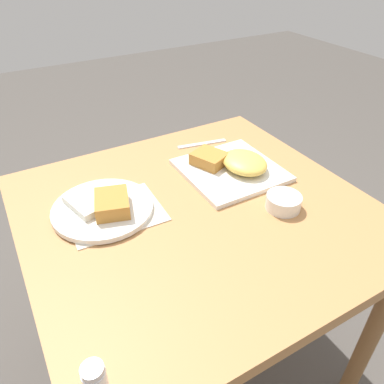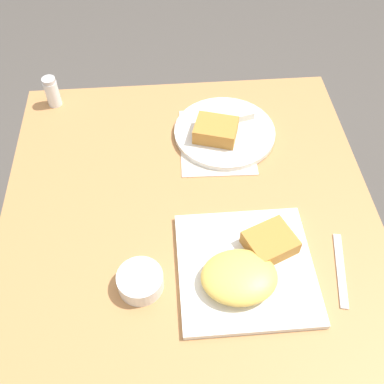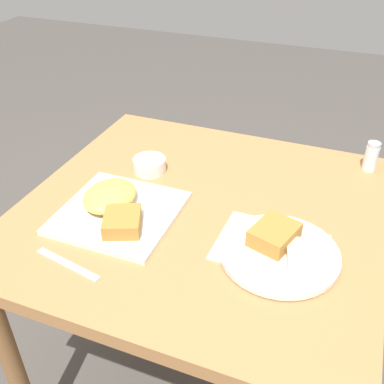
{
  "view_description": "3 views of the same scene",
  "coord_description": "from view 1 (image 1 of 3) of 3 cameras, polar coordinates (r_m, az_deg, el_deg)",
  "views": [
    {
      "loc": [
        -0.68,
        0.4,
        1.34
      ],
      "look_at": [
        0.04,
        -0.0,
        0.75
      ],
      "focal_mm": 35.0,
      "sensor_mm": 36.0,
      "label": 1
    },
    {
      "loc": [
        -0.04,
        -0.62,
        1.56
      ],
      "look_at": [
        0.01,
        0.0,
        0.77
      ],
      "focal_mm": 42.0,
      "sensor_mm": 36.0,
      "label": 2
    },
    {
      "loc": [
        0.86,
        0.31,
        1.4
      ],
      "look_at": [
        -0.01,
        -0.03,
        0.76
      ],
      "focal_mm": 42.0,
      "sensor_mm": 36.0,
      "label": 3
    }
  ],
  "objects": [
    {
      "name": "plate_square_near",
      "position": [
        1.14,
        6.25,
        4.01
      ],
      "size": [
        0.28,
        0.28,
        0.06
      ],
      "color": "white",
      "rests_on": "dining_table"
    },
    {
      "name": "ground_plane",
      "position": [
        1.56,
        0.6,
        -24.1
      ],
      "size": [
        8.0,
        8.0,
        0.0
      ],
      "primitive_type": "plane",
      "color": "#4C4742"
    },
    {
      "name": "menu_card",
      "position": [
        1.0,
        -11.67,
        -3.17
      ],
      "size": [
        0.2,
        0.25,
        0.0
      ],
      "rotation": [
        0.0,
        0.0,
        -0.03
      ],
      "color": "beige",
      "rests_on": "dining_table"
    },
    {
      "name": "dining_table",
      "position": [
        1.06,
        0.82,
        -6.36
      ],
      "size": [
        0.86,
        0.89,
        0.73
      ],
      "color": "#B27A47",
      "rests_on": "ground_plane"
    },
    {
      "name": "sauce_ramekin",
      "position": [
        1.02,
        13.77,
        -1.45
      ],
      "size": [
        0.09,
        0.09,
        0.04
      ],
      "color": "white",
      "rests_on": "dining_table"
    },
    {
      "name": "butter_knife",
      "position": [
        1.3,
        1.53,
        7.36
      ],
      "size": [
        0.05,
        0.17,
        0.0
      ],
      "rotation": [
        0.0,
        0.0,
        1.38
      ],
      "color": "silver",
      "rests_on": "dining_table"
    },
    {
      "name": "plate_oval_far",
      "position": [
        1.0,
        -13.37,
        -2.23
      ],
      "size": [
        0.26,
        0.26,
        0.05
      ],
      "color": "white",
      "rests_on": "menu_card"
    }
  ]
}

